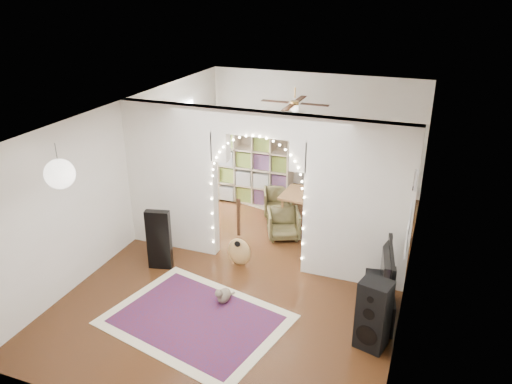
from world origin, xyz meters
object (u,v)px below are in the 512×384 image
(acoustic_guitar, at_px, (239,241))
(bookcase, at_px, (255,167))
(media_console, at_px, (378,302))
(dining_table, at_px, (313,199))
(dining_chair_right, at_px, (284,224))
(dining_chair_left, at_px, (278,202))
(floor_speaker, at_px, (373,315))

(acoustic_guitar, distance_m, bookcase, 2.68)
(media_console, relative_size, dining_table, 0.80)
(bookcase, distance_m, dining_chair_right, 1.79)
(dining_chair_left, bearing_deg, floor_speaker, -75.50)
(media_console, xyz_separation_m, dining_table, (-1.61, 2.35, 0.43))
(media_console, distance_m, dining_chair_right, 2.78)
(acoustic_guitar, xyz_separation_m, dining_table, (0.86, 1.72, 0.22))
(dining_table, xyz_separation_m, dining_chair_left, (-0.86, 0.48, -0.40))
(media_console, height_order, dining_table, dining_table)
(dining_chair_left, bearing_deg, dining_table, -49.53)
(floor_speaker, xyz_separation_m, media_console, (-0.00, 0.69, -0.25))
(floor_speaker, bearing_deg, acoustic_guitar, 166.52)
(acoustic_guitar, height_order, dining_chair_right, acoustic_guitar)
(bookcase, distance_m, dining_table, 1.75)
(bookcase, height_order, dining_chair_right, bookcase)
(dining_table, bearing_deg, acoustic_guitar, -113.22)
(dining_table, height_order, dining_chair_right, dining_table)
(floor_speaker, relative_size, dining_table, 0.81)
(acoustic_guitar, distance_m, dining_chair_left, 2.21)
(floor_speaker, xyz_separation_m, dining_table, (-1.61, 3.04, 0.18))
(floor_speaker, height_order, media_console, floor_speaker)
(bookcase, relative_size, dining_chair_right, 2.77)
(media_console, relative_size, bookcase, 0.60)
(floor_speaker, height_order, dining_chair_right, floor_speaker)
(floor_speaker, relative_size, media_console, 1.01)
(acoustic_guitar, xyz_separation_m, media_console, (2.47, -0.63, -0.21))
(dining_chair_right, bearing_deg, acoustic_guitar, -131.78)
(acoustic_guitar, xyz_separation_m, dining_chair_right, (0.41, 1.25, -0.19))
(floor_speaker, bearing_deg, bookcase, 143.70)
(dining_chair_left, distance_m, dining_chair_right, 1.04)
(media_console, bearing_deg, floor_speaker, -99.03)
(acoustic_guitar, height_order, dining_chair_left, acoustic_guitar)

